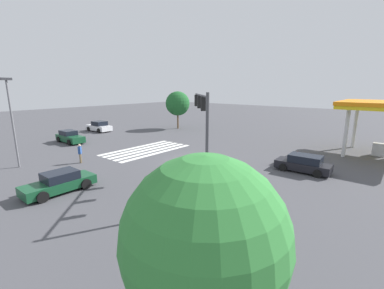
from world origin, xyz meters
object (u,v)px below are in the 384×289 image
tree_corner_a (178,104)px  car_2 (304,164)px  car_3 (70,137)px  street_light_pole_a (11,115)px  traffic_signal_mast (202,120)px  car_1 (99,127)px  pedestrian (80,152)px  fire_hydrant (297,156)px  car_4 (59,183)px  tree_corner_b (205,238)px

tree_corner_a → car_2: bearing=67.2°
car_3 → street_light_pole_a: (7.64, 6.77, 3.88)m
traffic_signal_mast → car_1: traffic_signal_mast is taller
pedestrian → traffic_signal_mast: bearing=-36.2°
tree_corner_a → fire_hydrant: size_ratio=7.18×
car_4 → tree_corner_b: 14.93m
car_3 → traffic_signal_mast: bearing=-5.3°
traffic_signal_mast → car_2: 10.51m
car_1 → traffic_signal_mast: bearing=159.8°
street_light_pole_a → tree_corner_a: street_light_pole_a is taller
traffic_signal_mast → tree_corner_b: 11.20m
car_2 → fire_hydrant: car_2 is taller
car_3 → fire_hydrant: (-10.22, 24.59, -0.28)m
car_2 → fire_hydrant: bearing=-65.5°
car_1 → street_light_pole_a: size_ratio=0.60×
car_3 → car_4: (7.69, 15.05, -0.06)m
fire_hydrant → street_light_pole_a: bearing=-45.0°
car_4 → fire_hydrant: size_ratio=5.27×
car_4 → street_light_pole_a: 9.18m
fire_hydrant → tree_corner_b: bearing=12.9°
car_1 → car_4: 24.76m
traffic_signal_mast → tree_corner_b: bearing=173.1°
car_1 → fire_hydrant: car_1 is taller
traffic_signal_mast → car_3: 22.93m
car_1 → fire_hydrant: size_ratio=5.35×
pedestrian → street_light_pole_a: street_light_pole_a is taller
car_4 → tree_corner_a: (-24.70, -12.37, 3.53)m
street_light_pole_a → traffic_signal_mast: bearing=110.4°
car_2 → street_light_pole_a: bearing=34.8°
car_1 → tree_corner_b: (17.48, 34.29, 3.11)m
pedestrian → car_4: bearing=-81.6°
fire_hydrant → pedestrian: bearing=-47.4°
traffic_signal_mast → tree_corner_b: size_ratio=1.18×
car_3 → car_4: bearing=-27.9°
tree_corner_a → fire_hydrant: bearing=72.8°
street_light_pole_a → tree_corner_b: bearing=82.6°
traffic_signal_mast → pedestrian: bearing=52.7°
fire_hydrant → traffic_signal_mast: bearing=-10.0°
car_1 → tree_corner_b: size_ratio=0.82×
car_3 → fire_hydrant: 26.63m
car_1 → fire_hydrant: bearing=-176.2°
car_1 → car_4: bearing=141.2°
car_1 → car_3: car_1 is taller
traffic_signal_mast → car_4: size_ratio=1.45×
car_1 → tree_corner_b: tree_corner_b is taller
car_2 → pedestrian: bearing=30.4°
pedestrian → tree_corner_a: (-20.52, -6.96, 3.17)m
fire_hydrant → car_3: bearing=-67.4°
tree_corner_a → tree_corner_b: size_ratio=1.10×
car_2 → pedestrian: (10.64, -16.52, 0.32)m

